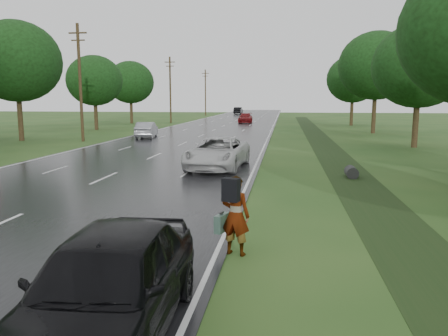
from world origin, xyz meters
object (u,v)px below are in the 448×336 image
at_px(white_pickup, 218,153).
at_px(silver_sedan, 147,130).
at_px(pedestrian, 234,214).
at_px(dark_sedan, 107,285).

distance_m(white_pickup, silver_sedan, 19.73).
xyz_separation_m(white_pickup, silver_sedan, (-9.50, 17.29, -0.07)).
bearing_deg(silver_sedan, pedestrian, 103.32).
relative_size(pedestrian, silver_sedan, 0.43).
xyz_separation_m(pedestrian, silver_sedan, (-11.88, 30.13, -0.21)).
bearing_deg(white_pickup, pedestrian, -74.74).
distance_m(pedestrian, dark_sedan, 4.31).
relative_size(white_pickup, dark_sedan, 1.14).
bearing_deg(silver_sedan, dark_sedan, 98.74).
bearing_deg(dark_sedan, pedestrian, 68.01).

